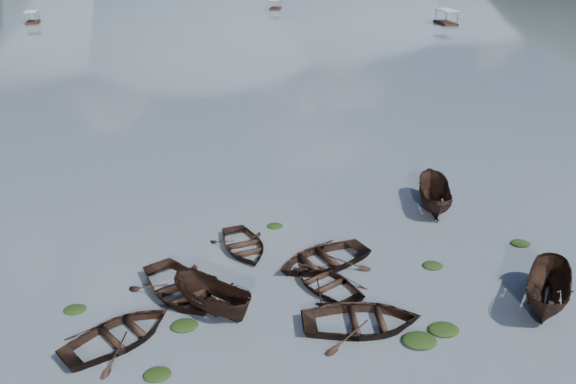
{
  "coord_description": "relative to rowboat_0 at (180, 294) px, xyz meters",
  "views": [
    {
      "loc": [
        -2.38,
        -14.72,
        13.93
      ],
      "look_at": [
        0.0,
        12.0,
        2.0
      ],
      "focal_mm": 35.0,
      "sensor_mm": 36.0,
      "label": 1
    }
  ],
  "objects": [
    {
      "name": "rowboat_0",
      "position": [
        0.0,
        0.0,
        0.0
      ],
      "size": [
        5.47,
        5.91,
        1.0
      ],
      "primitive_type": "imported",
      "rotation": [
        0.0,
        0.0,
        0.56
      ],
      "color": "black",
      "rests_on": "ground"
    },
    {
      "name": "rowboat_1",
      "position": [
        -2.03,
        -2.97,
        0.0
      ],
      "size": [
        5.41,
        5.22,
        0.91
      ],
      "primitive_type": "imported",
      "rotation": [
        0.0,
        0.0,
        2.25
      ],
      "color": "black",
      "rests_on": "ground"
    },
    {
      "name": "rowboat_2",
      "position": [
        1.5,
        -1.31,
        0.0
      ],
      "size": [
        4.08,
        3.97,
        1.6
      ],
      "primitive_type": "imported",
      "rotation": [
        0.0,
        0.0,
        0.82
      ],
      "color": "black",
      "rests_on": "ground"
    },
    {
      "name": "rowboat_3",
      "position": [
        6.38,
        0.01,
        0.0
      ],
      "size": [
        4.41,
        4.73,
        0.8
      ],
      "primitive_type": "imported",
      "rotation": [
        0.0,
        0.0,
        3.72
      ],
      "color": "black",
      "rests_on": "ground"
    },
    {
      "name": "rowboat_4",
      "position": [
        7.38,
        -2.96,
        0.0
      ],
      "size": [
        4.86,
        3.53,
        0.99
      ],
      "primitive_type": "imported",
      "rotation": [
        0.0,
        0.0,
        1.55
      ],
      "color": "black",
      "rests_on": "ground"
    },
    {
      "name": "rowboat_5",
      "position": [
        15.36,
        -2.24,
        0.0
      ],
      "size": [
        3.99,
        4.86,
        1.8
      ],
      "primitive_type": "imported",
      "rotation": [
        0.0,
        0.0,
        -0.57
      ],
      "color": "black",
      "rests_on": "ground"
    },
    {
      "name": "rowboat_6",
      "position": [
        2.8,
        3.64,
        0.0
      ],
      "size": [
        3.86,
        4.63,
        0.83
      ],
      "primitive_type": "imported",
      "rotation": [
        0.0,
        0.0,
        0.29
      ],
      "color": "black",
      "rests_on": "ground"
    },
    {
      "name": "rowboat_7",
      "position": [
        6.53,
        1.91,
        0.0
      ],
      "size": [
        5.7,
        5.05,
        0.98
      ],
      "primitive_type": "imported",
      "rotation": [
        0.0,
        0.0,
        5.15
      ],
      "color": "black",
      "rests_on": "ground"
    },
    {
      "name": "rowboat_8",
      "position": [
        13.72,
        7.49,
        0.0
      ],
      "size": [
        2.63,
        4.88,
        1.79
      ],
      "primitive_type": "imported",
      "rotation": [
        0.0,
        0.0,
        2.94
      ],
      "color": "black",
      "rests_on": "ground"
    },
    {
      "name": "weed_clump_0",
      "position": [
        0.36,
        -2.32,
        0.0
      ],
      "size": [
        1.1,
        0.9,
        0.24
      ],
      "primitive_type": "ellipsoid",
      "color": "black",
      "rests_on": "ground"
    },
    {
      "name": "weed_clump_1",
      "position": [
        -0.37,
        -5.02,
        0.0
      ],
      "size": [
        0.99,
        0.79,
        0.22
      ],
      "primitive_type": "ellipsoid",
      "color": "black",
      "rests_on": "ground"
    },
    {
      "name": "weed_clump_2",
      "position": [
        9.37,
        -4.07,
        0.0
      ],
      "size": [
        1.35,
        1.08,
        0.29
      ],
      "primitive_type": "ellipsoid",
      "color": "black",
      "rests_on": "ground"
    },
    {
      "name": "weed_clump_3",
      "position": [
        11.66,
        1.23,
        0.0
      ],
      "size": [
        0.96,
        0.81,
        0.21
      ],
      "primitive_type": "ellipsoid",
      "color": "black",
      "rests_on": "ground"
    },
    {
      "name": "weed_clump_4",
      "position": [
        10.52,
        -3.5,
        0.0
      ],
      "size": [
        1.22,
        0.97,
        0.25
      ],
      "primitive_type": "ellipsoid",
      "color": "black",
      "rests_on": "ground"
    },
    {
      "name": "weed_clump_5",
      "position": [
        -4.25,
        -0.82,
        0.0
      ],
      "size": [
        0.93,
        0.75,
        0.2
      ],
      "primitive_type": "ellipsoid",
      "color": "black",
      "rests_on": "ground"
    },
    {
      "name": "weed_clump_6",
      "position": [
        4.52,
        5.94,
        0.0
      ],
      "size": [
        0.87,
        0.73,
        0.18
      ],
      "primitive_type": "ellipsoid",
      "color": "black",
      "rests_on": "ground"
    },
    {
      "name": "weed_clump_7",
      "position": [
        16.76,
        2.91,
        0.0
      ],
      "size": [
        1.0,
        0.8,
        0.22
      ],
      "primitive_type": "ellipsoid",
      "color": "black",
      "rests_on": "ground"
    },
    {
      "name": "pontoon_left",
      "position": [
        -35.76,
        93.78,
        0.0
      ],
      "size": [
        3.19,
        5.67,
        2.05
      ],
      "primitive_type": null,
      "rotation": [
        0.0,
        0.0,
        0.19
      ],
      "color": "black",
      "rests_on": "ground"
    },
    {
      "name": "pontoon_centre",
      "position": [
        11.99,
        114.18,
        0.0
      ],
      "size": [
        3.29,
        5.7,
        2.05
      ],
      "primitive_type": null,
      "rotation": [
        0.0,
        0.0,
        -0.21
      ],
      "color": "black",
      "rests_on": "ground"
    },
    {
      "name": "pontoon_right",
      "position": [
        42.11,
        85.4,
        0.0
      ],
      "size": [
        2.75,
        6.45,
        2.46
      ],
      "primitive_type": null,
      "rotation": [
        0.0,
        0.0,
        0.01
      ],
      "color": "black",
      "rests_on": "ground"
    }
  ]
}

